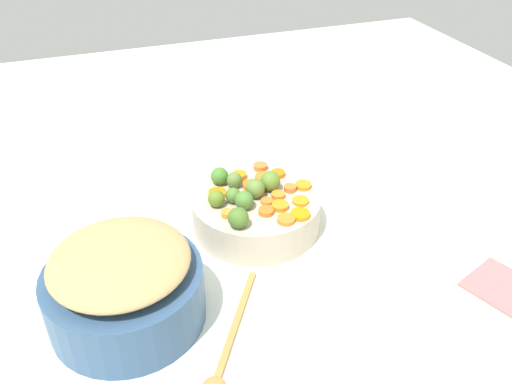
# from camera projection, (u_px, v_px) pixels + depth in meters

# --- Properties ---
(tabletop) EXTENTS (2.40, 2.40, 0.02)m
(tabletop) POSITION_uv_depth(u_px,v_px,m) (246.00, 221.00, 1.18)
(tabletop) COLOR white
(tabletop) RESTS_ON ground
(serving_bowl_carrots) EXTENTS (0.27, 0.27, 0.08)m
(serving_bowl_carrots) POSITION_uv_depth(u_px,v_px,m) (256.00, 211.00, 1.13)
(serving_bowl_carrots) COLOR #C1AF98
(serving_bowl_carrots) RESTS_ON tabletop
(metal_pot) EXTENTS (0.27, 0.27, 0.10)m
(metal_pot) POSITION_uv_depth(u_px,v_px,m) (126.00, 295.00, 0.91)
(metal_pot) COLOR #325075
(metal_pot) RESTS_ON tabletop
(stuffing_mound) EXTENTS (0.23, 0.23, 0.05)m
(stuffing_mound) POSITION_uv_depth(u_px,v_px,m) (119.00, 261.00, 0.86)
(stuffing_mound) COLOR tan
(stuffing_mound) RESTS_ON metal_pot
(carrot_slice_0) EXTENTS (0.03, 0.03, 0.01)m
(carrot_slice_0) POSITION_uv_depth(u_px,v_px,m) (278.00, 195.00, 1.10)
(carrot_slice_0) COLOR orange
(carrot_slice_0) RESTS_ON serving_bowl_carrots
(carrot_slice_1) EXTENTS (0.03, 0.03, 0.01)m
(carrot_slice_1) POSITION_uv_depth(u_px,v_px,m) (227.00, 214.00, 1.05)
(carrot_slice_1) COLOR orange
(carrot_slice_1) RESTS_ON serving_bowl_carrots
(carrot_slice_2) EXTENTS (0.04, 0.04, 0.01)m
(carrot_slice_2) POSITION_uv_depth(u_px,v_px,m) (303.00, 185.00, 1.14)
(carrot_slice_2) COLOR orange
(carrot_slice_2) RESTS_ON serving_bowl_carrots
(carrot_slice_3) EXTENTS (0.03, 0.03, 0.01)m
(carrot_slice_3) POSITION_uv_depth(u_px,v_px,m) (240.00, 176.00, 1.16)
(carrot_slice_3) COLOR orange
(carrot_slice_3) RESTS_ON serving_bowl_carrots
(carrot_slice_4) EXTENTS (0.05, 0.05, 0.01)m
(carrot_slice_4) POSITION_uv_depth(u_px,v_px,m) (280.00, 206.00, 1.07)
(carrot_slice_4) COLOR orange
(carrot_slice_4) RESTS_ON serving_bowl_carrots
(carrot_slice_5) EXTENTS (0.04, 0.04, 0.01)m
(carrot_slice_5) POSITION_uv_depth(u_px,v_px,m) (261.00, 167.00, 1.20)
(carrot_slice_5) COLOR orange
(carrot_slice_5) RESTS_ON serving_bowl_carrots
(carrot_slice_6) EXTENTS (0.04, 0.04, 0.01)m
(carrot_slice_6) POSITION_uv_depth(u_px,v_px,m) (300.00, 214.00, 1.05)
(carrot_slice_6) COLOR orange
(carrot_slice_6) RESTS_ON serving_bowl_carrots
(carrot_slice_7) EXTENTS (0.03, 0.03, 0.01)m
(carrot_slice_7) POSITION_uv_depth(u_px,v_px,m) (267.00, 201.00, 1.09)
(carrot_slice_7) COLOR orange
(carrot_slice_7) RESTS_ON serving_bowl_carrots
(carrot_slice_8) EXTENTS (0.05, 0.05, 0.01)m
(carrot_slice_8) POSITION_uv_depth(u_px,v_px,m) (217.00, 192.00, 1.12)
(carrot_slice_8) COLOR orange
(carrot_slice_8) RESTS_ON serving_bowl_carrots
(carrot_slice_9) EXTENTS (0.04, 0.04, 0.01)m
(carrot_slice_9) POSITION_uv_depth(u_px,v_px,m) (266.00, 211.00, 1.06)
(carrot_slice_9) COLOR orange
(carrot_slice_9) RESTS_ON serving_bowl_carrots
(carrot_slice_10) EXTENTS (0.05, 0.05, 0.01)m
(carrot_slice_10) POSITION_uv_depth(u_px,v_px,m) (263.00, 177.00, 1.16)
(carrot_slice_10) COLOR orange
(carrot_slice_10) RESTS_ON serving_bowl_carrots
(carrot_slice_11) EXTENTS (0.03, 0.03, 0.01)m
(carrot_slice_11) POSITION_uv_depth(u_px,v_px,m) (278.00, 174.00, 1.17)
(carrot_slice_11) COLOR orange
(carrot_slice_11) RESTS_ON serving_bowl_carrots
(carrot_slice_12) EXTENTS (0.04, 0.04, 0.01)m
(carrot_slice_12) POSITION_uv_depth(u_px,v_px,m) (301.00, 201.00, 1.09)
(carrot_slice_12) COLOR orange
(carrot_slice_12) RESTS_ON serving_bowl_carrots
(carrot_slice_13) EXTENTS (0.03, 0.03, 0.01)m
(carrot_slice_13) POSITION_uv_depth(u_px,v_px,m) (290.00, 188.00, 1.12)
(carrot_slice_13) COLOR orange
(carrot_slice_13) RESTS_ON serving_bowl_carrots
(carrot_slice_14) EXTENTS (0.04, 0.04, 0.01)m
(carrot_slice_14) POSITION_uv_depth(u_px,v_px,m) (286.00, 220.00, 1.04)
(carrot_slice_14) COLOR orange
(carrot_slice_14) RESTS_ON serving_bowl_carrots
(carrot_slice_15) EXTENTS (0.05, 0.05, 0.01)m
(carrot_slice_15) POSITION_uv_depth(u_px,v_px,m) (252.00, 186.00, 1.13)
(carrot_slice_15) COLOR orange
(carrot_slice_15) RESTS_ON serving_bowl_carrots
(brussels_sprout_0) EXTENTS (0.04, 0.04, 0.04)m
(brussels_sprout_0) POSITION_uv_depth(u_px,v_px,m) (244.00, 200.00, 1.06)
(brussels_sprout_0) COLOR #4B7D30
(brussels_sprout_0) RESTS_ON serving_bowl_carrots
(brussels_sprout_1) EXTENTS (0.04, 0.04, 0.04)m
(brussels_sprout_1) POSITION_uv_depth(u_px,v_px,m) (270.00, 181.00, 1.12)
(brussels_sprout_1) COLOR #587D2A
(brussels_sprout_1) RESTS_ON serving_bowl_carrots
(brussels_sprout_2) EXTENTS (0.04, 0.04, 0.04)m
(brussels_sprout_2) POSITION_uv_depth(u_px,v_px,m) (216.00, 199.00, 1.07)
(brussels_sprout_2) COLOR #5A7824
(brussels_sprout_2) RESTS_ON serving_bowl_carrots
(brussels_sprout_3) EXTENTS (0.04, 0.04, 0.04)m
(brussels_sprout_3) POSITION_uv_depth(u_px,v_px,m) (238.00, 218.00, 1.01)
(brussels_sprout_3) COLOR #4B7028
(brussels_sprout_3) RESTS_ON serving_bowl_carrots
(brussels_sprout_4) EXTENTS (0.03, 0.03, 0.03)m
(brussels_sprout_4) POSITION_uv_depth(u_px,v_px,m) (233.00, 195.00, 1.08)
(brussels_sprout_4) COLOR #4F7730
(brussels_sprout_4) RESTS_ON serving_bowl_carrots
(brussels_sprout_5) EXTENTS (0.04, 0.04, 0.04)m
(brussels_sprout_5) POSITION_uv_depth(u_px,v_px,m) (219.00, 176.00, 1.14)
(brussels_sprout_5) COLOR #447C2D
(brussels_sprout_5) RESTS_ON serving_bowl_carrots
(brussels_sprout_6) EXTENTS (0.03, 0.03, 0.03)m
(brussels_sprout_6) POSITION_uv_depth(u_px,v_px,m) (234.00, 180.00, 1.13)
(brussels_sprout_6) COLOR #597936
(brussels_sprout_6) RESTS_ON serving_bowl_carrots
(brussels_sprout_7) EXTENTS (0.04, 0.04, 0.04)m
(brussels_sprout_7) POSITION_uv_depth(u_px,v_px,m) (255.00, 189.00, 1.10)
(brussels_sprout_7) COLOR olive
(brussels_sprout_7) RESTS_ON serving_bowl_carrots
(wooden_spoon) EXTENTS (0.27, 0.18, 0.01)m
(wooden_spoon) POSITION_uv_depth(u_px,v_px,m) (223.00, 360.00, 0.85)
(wooden_spoon) COLOR #B88340
(wooden_spoon) RESTS_ON tabletop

